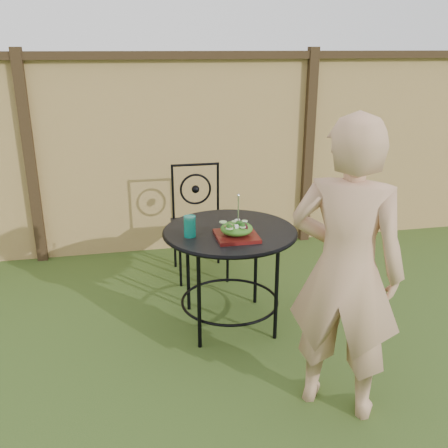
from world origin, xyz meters
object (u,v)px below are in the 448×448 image
salad_plate (237,236)px  diner (345,271)px  patio_table (230,248)px  patio_chair (199,218)px

salad_plate → diner: bearing=-64.5°
diner → patio_table: bearing=-31.9°
patio_chair → salad_plate: (0.08, -1.08, 0.23)m
patio_table → diner: (0.39, -0.96, 0.23)m
diner → salad_plate: diner is taller
patio_chair → salad_plate: size_ratio=3.52×
diner → salad_plate: (-0.38, 0.81, -0.08)m
diner → salad_plate: size_ratio=6.03×
patio_table → salad_plate: size_ratio=3.42×
patio_chair → salad_plate: patio_chair is taller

